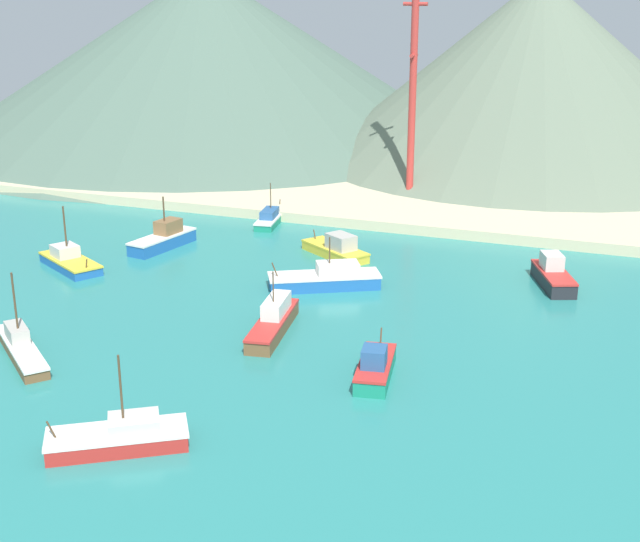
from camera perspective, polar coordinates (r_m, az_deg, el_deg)
The scene contains 15 objects.
ground at distance 48.67m, azimuth -1.06°, elevation -15.74°, with size 260.00×280.00×0.50m.
fishing_boat_0 at distance 70.16m, azimuth -19.08°, elevation -4.75°, with size 9.27×8.06×6.60m.
fishing_boat_1 at distance 55.23m, azimuth -13.01°, elevation -10.57°, with size 8.82×7.25×6.16m.
fishing_boat_2 at distance 84.37m, azimuth 15.08°, elevation -0.27°, with size 5.11×8.06×2.94m.
fishing_boat_4 at distance 90.20m, azimuth 1.11°, elevation 1.48°, with size 8.56×7.02×2.59m.
fishing_boat_5 at distance 81.01m, azimuth 0.44°, elevation -0.49°, with size 10.66×7.77×4.90m.
fishing_boat_6 at distance 94.82m, azimuth -10.25°, elevation 2.11°, with size 3.95×8.97×5.60m.
fishing_boat_8 at distance 62.74m, azimuth 3.65°, elevation -6.32°, with size 3.49×7.28×2.67m.
fishing_boat_9 at distance 70.84m, azimuth -3.07°, elevation -3.27°, with size 3.68×10.15×5.17m.
fishing_boat_10 at distance 90.23m, azimuth -16.16°, elevation 0.65°, with size 8.98×6.88×6.29m.
fishing_boat_12 at distance 103.61m, azimuth -3.21°, elevation 3.56°, with size 3.79×9.71×4.87m.
beach_strip at distance 106.94m, azimuth 12.05°, elevation 3.61°, with size 247.00×20.77×1.20m, color beige.
hill_west at distance 158.72m, azimuth -7.46°, elevation 13.79°, with size 97.03×97.03×29.80m.
hill_central at distance 138.13m, azimuth 14.01°, elevation 12.50°, with size 70.01×70.01×28.55m.
radio_tower at distance 110.63m, azimuth 6.13°, elevation 12.20°, with size 3.03×2.42×30.26m.
Camera 1 is at (15.13, -7.38, 26.99)m, focal length 48.65 mm.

